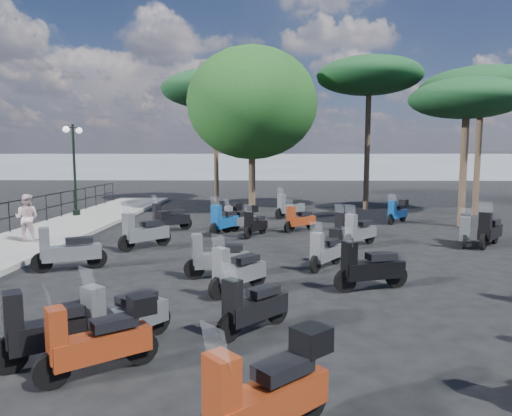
{
  "coord_description": "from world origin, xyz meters",
  "views": [
    {
      "loc": [
        1.31,
        -10.91,
        2.89
      ],
      "look_at": [
        0.97,
        3.53,
        1.2
      ],
      "focal_mm": 32.0,
      "sensor_mm": 36.0,
      "label": 1
    }
  ],
  "objects_px": {
    "scooter_2": "(68,251)",
    "scooter_21": "(290,207)",
    "lamp_post_2": "(74,164)",
    "pine_0": "(369,77)",
    "scooter_9": "(255,225)",
    "scooter_19": "(359,232)",
    "pedestrian_far": "(27,218)",
    "scooter_8": "(218,258)",
    "scooter_16": "(300,220)",
    "scooter_27": "(398,212)",
    "scooter_5": "(100,340)",
    "scooter_14": "(327,250)",
    "scooter_3": "(146,231)",
    "scooter_1": "(55,330)",
    "pine_3": "(467,99)",
    "scooter_26": "(465,231)",
    "scooter_10": "(240,219)",
    "scooter_25": "(489,231)",
    "scooter_15": "(226,219)",
    "scooter_20": "(346,227)",
    "scooter_7": "(123,317)",
    "scooter_6": "(268,394)",
    "broadleaf_tree": "(252,104)",
    "pine_2": "(216,90)",
    "scooter_12": "(253,307)",
    "scooter_4": "(170,219)",
    "scooter_18": "(370,268)",
    "pine_1": "(482,89)"
  },
  "relations": [
    {
      "from": "scooter_2",
      "to": "scooter_21",
      "type": "bearing_deg",
      "value": -57.57
    },
    {
      "from": "lamp_post_2",
      "to": "pine_0",
      "type": "distance_m",
      "value": 15.17
    },
    {
      "from": "scooter_9",
      "to": "scooter_19",
      "type": "bearing_deg",
      "value": -178.29
    },
    {
      "from": "pedestrian_far",
      "to": "scooter_8",
      "type": "relative_size",
      "value": 0.91
    },
    {
      "from": "scooter_16",
      "to": "scooter_27",
      "type": "relative_size",
      "value": 0.97
    },
    {
      "from": "scooter_5",
      "to": "pedestrian_far",
      "type": "bearing_deg",
      "value": -4.27
    },
    {
      "from": "scooter_8",
      "to": "scooter_14",
      "type": "distance_m",
      "value": 2.84
    },
    {
      "from": "scooter_3",
      "to": "scooter_9",
      "type": "height_order",
      "value": "scooter_3"
    },
    {
      "from": "scooter_16",
      "to": "scooter_8",
      "type": "bearing_deg",
      "value": 120.79
    },
    {
      "from": "scooter_2",
      "to": "scooter_9",
      "type": "height_order",
      "value": "scooter_2"
    },
    {
      "from": "scooter_1",
      "to": "pine_3",
      "type": "height_order",
      "value": "pine_3"
    },
    {
      "from": "pedestrian_far",
      "to": "scooter_2",
      "type": "relative_size",
      "value": 0.91
    },
    {
      "from": "pedestrian_far",
      "to": "scooter_26",
      "type": "height_order",
      "value": "pedestrian_far"
    },
    {
      "from": "scooter_21",
      "to": "scooter_26",
      "type": "bearing_deg",
      "value": 179.53
    },
    {
      "from": "pedestrian_far",
      "to": "scooter_10",
      "type": "relative_size",
      "value": 1.1
    },
    {
      "from": "pedestrian_far",
      "to": "scooter_25",
      "type": "height_order",
      "value": "pedestrian_far"
    },
    {
      "from": "lamp_post_2",
      "to": "scooter_1",
      "type": "relative_size",
      "value": 2.69
    },
    {
      "from": "scooter_15",
      "to": "scooter_20",
      "type": "distance_m",
      "value": 4.34
    },
    {
      "from": "scooter_7",
      "to": "scooter_15",
      "type": "distance_m",
      "value": 9.95
    },
    {
      "from": "pine_3",
      "to": "scooter_10",
      "type": "bearing_deg",
      "value": -171.05
    },
    {
      "from": "scooter_19",
      "to": "scooter_20",
      "type": "relative_size",
      "value": 1.08
    },
    {
      "from": "scooter_15",
      "to": "pine_0",
      "type": "xyz_separation_m",
      "value": [
        6.79,
        7.84,
        6.37
      ]
    },
    {
      "from": "scooter_8",
      "to": "scooter_10",
      "type": "bearing_deg",
      "value": -16.99
    },
    {
      "from": "scooter_6",
      "to": "scooter_21",
      "type": "bearing_deg",
      "value": -45.64
    },
    {
      "from": "scooter_7",
      "to": "scooter_26",
      "type": "bearing_deg",
      "value": -99.47
    },
    {
      "from": "scooter_9",
      "to": "pine_3",
      "type": "height_order",
      "value": "pine_3"
    },
    {
      "from": "scooter_20",
      "to": "pine_3",
      "type": "xyz_separation_m",
      "value": [
        5.12,
        2.9,
        4.62
      ]
    },
    {
      "from": "lamp_post_2",
      "to": "scooter_25",
      "type": "height_order",
      "value": "lamp_post_2"
    },
    {
      "from": "lamp_post_2",
      "to": "scooter_8",
      "type": "height_order",
      "value": "lamp_post_2"
    },
    {
      "from": "scooter_7",
      "to": "broadleaf_tree",
      "type": "xyz_separation_m",
      "value": [
        1.4,
        16.61,
        4.96
      ]
    },
    {
      "from": "scooter_21",
      "to": "pine_2",
      "type": "height_order",
      "value": "pine_2"
    },
    {
      "from": "scooter_6",
      "to": "scooter_12",
      "type": "relative_size",
      "value": 1.14
    },
    {
      "from": "scooter_27",
      "to": "scooter_3",
      "type": "bearing_deg",
      "value": 71.17
    },
    {
      "from": "scooter_3",
      "to": "pine_0",
      "type": "height_order",
      "value": "pine_0"
    },
    {
      "from": "scooter_6",
      "to": "scooter_7",
      "type": "relative_size",
      "value": 1.01
    },
    {
      "from": "scooter_4",
      "to": "scooter_27",
      "type": "xyz_separation_m",
      "value": [
        9.23,
        2.33,
        -0.0
      ]
    },
    {
      "from": "scooter_18",
      "to": "scooter_6",
      "type": "bearing_deg",
      "value": 139.0
    },
    {
      "from": "scooter_3",
      "to": "scooter_14",
      "type": "relative_size",
      "value": 1.09
    },
    {
      "from": "pine_0",
      "to": "broadleaf_tree",
      "type": "bearing_deg",
      "value": -169.12
    },
    {
      "from": "scooter_2",
      "to": "scooter_20",
      "type": "relative_size",
      "value": 1.3
    },
    {
      "from": "pine_3",
      "to": "scooter_5",
      "type": "bearing_deg",
      "value": -128.11
    },
    {
      "from": "pedestrian_far",
      "to": "broadleaf_tree",
      "type": "relative_size",
      "value": 0.18
    },
    {
      "from": "scooter_14",
      "to": "scooter_18",
      "type": "bearing_deg",
      "value": 144.59
    },
    {
      "from": "scooter_8",
      "to": "pine_1",
      "type": "xyz_separation_m",
      "value": [
        11.25,
        11.69,
        5.49
      ]
    },
    {
      "from": "scooter_4",
      "to": "scooter_26",
      "type": "relative_size",
      "value": 0.99
    },
    {
      "from": "scooter_4",
      "to": "scooter_25",
      "type": "distance_m",
      "value": 11.01
    },
    {
      "from": "scooter_8",
      "to": "scooter_12",
      "type": "distance_m",
      "value": 3.47
    },
    {
      "from": "scooter_14",
      "to": "scooter_12",
      "type": "bearing_deg",
      "value": 102.62
    },
    {
      "from": "broadleaf_tree",
      "to": "pine_3",
      "type": "height_order",
      "value": "broadleaf_tree"
    },
    {
      "from": "scooter_20",
      "to": "pine_3",
      "type": "relative_size",
      "value": 0.22
    }
  ]
}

